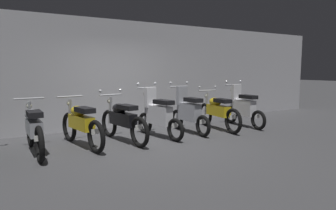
{
  "coord_description": "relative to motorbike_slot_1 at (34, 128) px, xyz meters",
  "views": [
    {
      "loc": [
        -2.9,
        -5.61,
        1.59
      ],
      "look_at": [
        0.73,
        0.57,
        0.75
      ],
      "focal_mm": 32.02,
      "sensor_mm": 36.0,
      "label": 1
    }
  ],
  "objects": [
    {
      "name": "motorbike_slot_7",
      "position": [
        5.44,
        0.04,
        0.04
      ],
      "size": [
        0.59,
        1.68,
        1.29
      ],
      "color": "black",
      "rests_on": "ground"
    },
    {
      "name": "motorbike_slot_5",
      "position": [
        3.63,
        0.11,
        0.04
      ],
      "size": [
        0.59,
        1.68,
        1.29
      ],
      "color": "black",
      "rests_on": "ground"
    },
    {
      "name": "motorbike_slot_2",
      "position": [
        0.9,
        0.06,
        0.0
      ],
      "size": [
        0.58,
        1.94,
        1.03
      ],
      "color": "black",
      "rests_on": "ground"
    },
    {
      "name": "back_wall",
      "position": [
        2.27,
        1.87,
        0.98
      ],
      "size": [
        16.0,
        0.3,
        2.95
      ],
      "primitive_type": "cube",
      "color": "#ADADB2",
      "rests_on": "ground"
    },
    {
      "name": "motorbike_slot_1",
      "position": [
        0.0,
        0.0,
        0.0
      ],
      "size": [
        0.56,
        1.95,
        1.03
      ],
      "color": "black",
      "rests_on": "ground"
    },
    {
      "name": "ground_plane",
      "position": [
        2.27,
        -0.5,
        -0.49
      ],
      "size": [
        80.0,
        80.0,
        0.0
      ],
      "primitive_type": "plane",
      "color": "#424244"
    },
    {
      "name": "motorbike_slot_3",
      "position": [
        1.81,
        0.04,
        0.0
      ],
      "size": [
        0.58,
        1.94,
        1.15
      ],
      "color": "black",
      "rests_on": "ground"
    },
    {
      "name": "motorbike_slot_6",
      "position": [
        4.54,
        0.05,
        0.0
      ],
      "size": [
        0.59,
        1.95,
        1.15
      ],
      "color": "black",
      "rests_on": "ground"
    },
    {
      "name": "motorbike_slot_4",
      "position": [
        2.71,
        0.04,
        0.04
      ],
      "size": [
        0.58,
        1.67,
        1.29
      ],
      "color": "black",
      "rests_on": "ground"
    }
  ]
}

